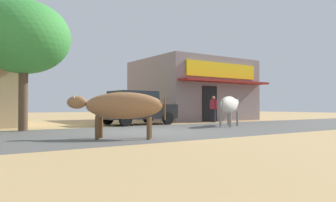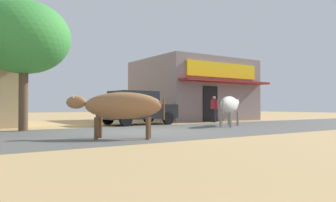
{
  "view_description": "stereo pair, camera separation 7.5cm",
  "coord_description": "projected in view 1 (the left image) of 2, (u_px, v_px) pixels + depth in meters",
  "views": [
    {
      "loc": [
        -5.74,
        -9.86,
        0.9
      ],
      "look_at": [
        1.62,
        1.04,
        1.12
      ],
      "focal_mm": 34.42,
      "sensor_mm": 36.0,
      "label": 1
    },
    {
      "loc": [
        -5.68,
        -9.91,
        0.9
      ],
      "look_at": [
        1.62,
        1.04,
        1.12
      ],
      "focal_mm": 34.42,
      "sensor_mm": 36.0,
      "label": 2
    }
  ],
  "objects": [
    {
      "name": "ground",
      "position": [
        147.0,
        132.0,
        11.37
      ],
      "size": [
        80.0,
        80.0,
        0.0
      ],
      "primitive_type": "plane",
      "color": "tan"
    },
    {
      "name": "cow_near_brown",
      "position": [
        122.0,
        106.0,
        8.95
      ],
      "size": [
        2.46,
        1.95,
        1.29
      ],
      "color": "#99663E",
      "rests_on": "ground"
    },
    {
      "name": "pedestrian_by_shop",
      "position": [
        213.0,
        107.0,
        18.19
      ],
      "size": [
        0.48,
        0.61,
        1.48
      ],
      "color": "#262633",
      "rests_on": "ground"
    },
    {
      "name": "parked_hatchback_car",
      "position": [
        136.0,
        108.0,
        15.77
      ],
      "size": [
        3.8,
        2.12,
        1.64
      ],
      "color": "black",
      "rests_on": "ground"
    },
    {
      "name": "roadside_tree",
      "position": [
        24.0,
        38.0,
        11.85
      ],
      "size": [
        3.36,
        3.36,
        4.8
      ],
      "color": "brown",
      "rests_on": "ground"
    },
    {
      "name": "storefront_right_club",
      "position": [
        192.0,
        90.0,
        22.08
      ],
      "size": [
        6.92,
        6.79,
        3.97
      ],
      "color": "gray",
      "rests_on": "ground"
    },
    {
      "name": "asphalt_road",
      "position": [
        147.0,
        132.0,
        11.37
      ],
      "size": [
        72.0,
        6.37,
        0.0
      ],
      "primitive_type": "cube",
      "color": "#595955",
      "rests_on": "ground"
    },
    {
      "name": "cow_far_dark",
      "position": [
        230.0,
        105.0,
        14.61
      ],
      "size": [
        2.59,
        1.86,
        1.36
      ],
      "color": "silver",
      "rests_on": "ground"
    }
  ]
}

